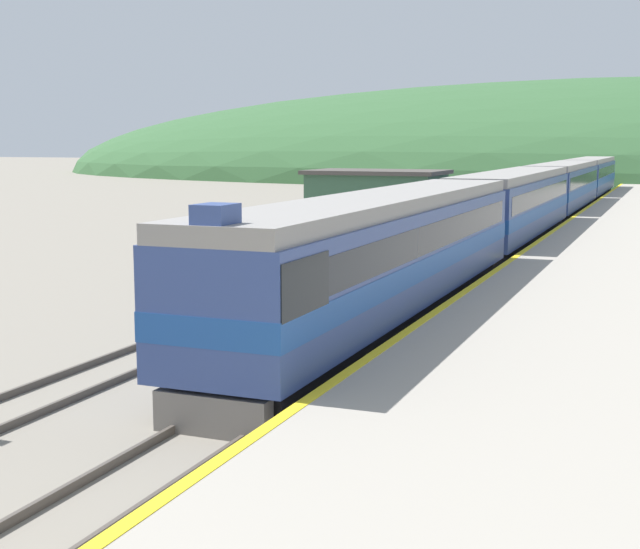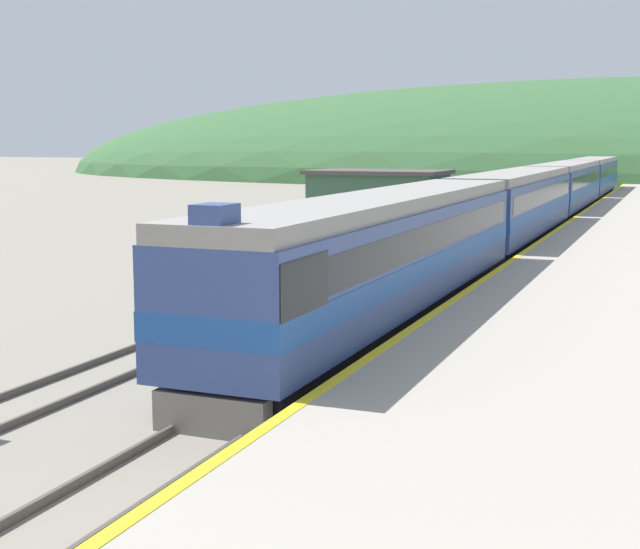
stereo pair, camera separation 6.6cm
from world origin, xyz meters
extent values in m
cube|color=#4C443D|center=(-0.72, 70.00, 0.08)|extent=(0.08, 180.00, 0.16)
cube|color=#4C443D|center=(0.72, 70.00, 0.08)|extent=(0.08, 180.00, 0.16)
cube|color=#4C443D|center=(-5.11, 70.00, 0.08)|extent=(0.08, 180.00, 0.16)
cube|color=#4C443D|center=(-3.68, 70.00, 0.08)|extent=(0.08, 180.00, 0.16)
cube|color=#9E9689|center=(5.16, 50.00, 0.43)|extent=(6.84, 140.00, 0.85)
cube|color=yellow|center=(1.86, 50.00, 0.86)|extent=(0.24, 140.00, 0.01)
ellipsoid|color=#335B33|center=(0.00, 141.40, 0.00)|extent=(194.78, 87.65, 29.52)
cube|color=#385B42|center=(-9.14, 47.82, 1.70)|extent=(7.54, 4.72, 3.41)
cube|color=#47423D|center=(-9.14, 47.82, 3.53)|extent=(8.04, 5.22, 0.24)
cube|color=black|center=(0.00, 21.08, 0.42)|extent=(2.39, 19.63, 0.85)
cube|color=#334784|center=(0.00, 21.08, 2.15)|extent=(2.92, 20.89, 2.60)
cube|color=#1E4C99|center=(0.00, 21.08, 1.94)|extent=(2.95, 20.91, 0.57)
cube|color=black|center=(0.00, 21.08, 2.72)|extent=(2.94, 19.63, 0.78)
cube|color=gray|center=(0.00, 21.08, 3.65)|extent=(2.74, 20.89, 0.40)
cube|color=black|center=(0.00, 11.76, 2.72)|extent=(2.96, 2.20, 1.04)
cube|color=#334784|center=(0.00, 11.08, 4.03)|extent=(0.64, 0.80, 0.36)
cube|color=slate|center=(0.00, 10.83, 0.38)|extent=(2.28, 0.40, 0.77)
cube|color=black|center=(0.00, 42.05, 0.42)|extent=(2.39, 18.11, 0.85)
cube|color=#334784|center=(0.00, 42.05, 2.15)|extent=(2.92, 19.26, 2.60)
cube|color=#1E4C99|center=(0.00, 42.05, 1.94)|extent=(2.95, 19.28, 0.57)
cube|color=black|center=(0.00, 42.05, 2.72)|extent=(2.94, 18.11, 0.78)
cube|color=gray|center=(0.00, 42.05, 3.65)|extent=(2.74, 19.26, 0.40)
cube|color=black|center=(0.00, 62.22, 0.42)|extent=(2.39, 18.11, 0.85)
cube|color=#334784|center=(0.00, 62.22, 2.15)|extent=(2.92, 19.26, 2.60)
cube|color=#1E4C99|center=(0.00, 62.22, 1.94)|extent=(2.95, 19.28, 0.57)
cube|color=black|center=(0.00, 62.22, 2.72)|extent=(2.94, 18.11, 0.78)
cube|color=gray|center=(0.00, 62.22, 3.65)|extent=(2.74, 19.26, 0.40)
cube|color=black|center=(0.00, 82.38, 0.42)|extent=(2.39, 18.11, 0.85)
cube|color=#334784|center=(0.00, 82.38, 2.15)|extent=(2.92, 19.26, 2.60)
cube|color=#1E4C99|center=(0.00, 82.38, 1.94)|extent=(2.95, 19.28, 0.57)
cube|color=black|center=(0.00, 82.38, 2.72)|extent=(2.94, 18.11, 0.78)
cube|color=gray|center=(0.00, 82.38, 3.65)|extent=(2.74, 19.26, 0.40)
camera|label=1|loc=(7.69, -2.96, 5.31)|focal=50.00mm
camera|label=2|loc=(7.75, -2.93, 5.31)|focal=50.00mm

